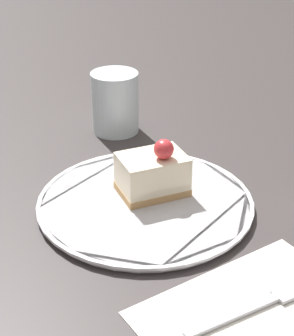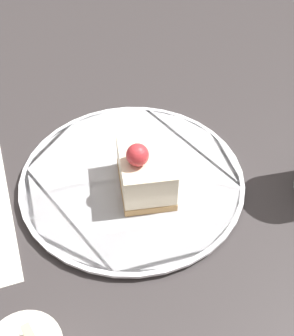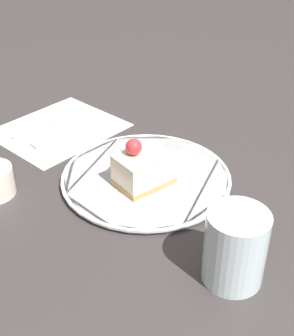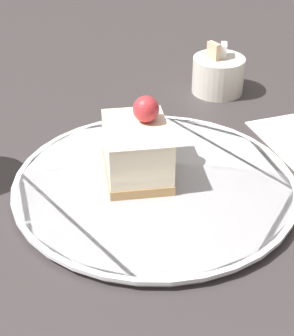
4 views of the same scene
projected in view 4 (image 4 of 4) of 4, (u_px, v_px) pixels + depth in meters
The scene contains 4 objects.
ground_plane at pixel (116, 176), 0.60m from camera, with size 4.00×4.00×0.00m, color #383333.
plate at pixel (154, 185), 0.57m from camera, with size 0.29×0.29×0.01m.
cake_slice at pixel (137, 149), 0.57m from camera, with size 0.07×0.10×0.08m.
sugar_bowl at pixel (218, 74), 0.76m from camera, with size 0.07×0.07×0.07m.
Camera 4 is at (-0.11, -0.49, 0.33)m, focal length 60.00 mm.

